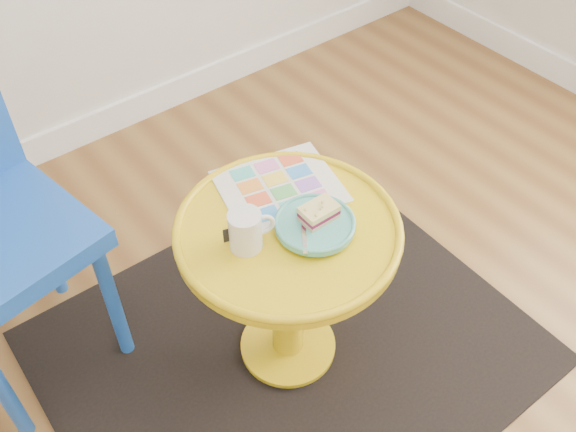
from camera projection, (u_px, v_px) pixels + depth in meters
rug at (288, 347)px, 1.88m from camera, size 1.32×1.12×0.01m
side_table at (288, 267)px, 1.61m from camera, size 0.54×0.54×0.51m
newspaper at (279, 186)px, 1.61m from camera, size 0.34×0.31×0.01m
mug at (246, 230)px, 1.43m from camera, size 0.11×0.08×0.10m
plate at (315, 225)px, 1.49m from camera, size 0.19×0.19×0.02m
cake_slice at (319, 212)px, 1.48m from camera, size 0.09×0.06×0.04m
fork at (304, 228)px, 1.47m from camera, size 0.10×0.12×0.00m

